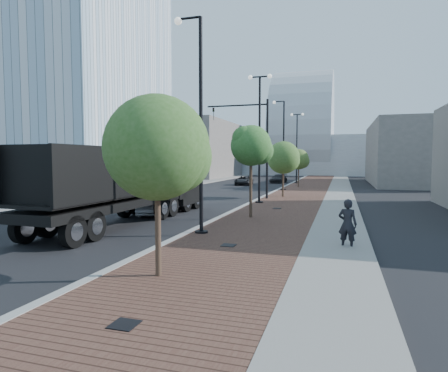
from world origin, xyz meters
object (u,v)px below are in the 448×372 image
(dark_car_mid, at_px, (244,180))
(pedestrian, at_px, (347,224))
(dump_truck, at_px, (147,189))
(white_sedan, at_px, (154,202))

(dark_car_mid, bearing_deg, pedestrian, -74.18)
(dump_truck, bearing_deg, dark_car_mid, 93.95)
(white_sedan, xyz_separation_m, dark_car_mid, (-1.16, 26.65, -0.12))
(dump_truck, relative_size, white_sedan, 3.29)
(dump_truck, bearing_deg, pedestrian, -22.98)
(white_sedan, bearing_deg, dark_car_mid, 72.35)
(white_sedan, distance_m, dark_car_mid, 26.67)
(white_sedan, bearing_deg, dump_truck, -98.85)
(dump_truck, distance_m, dark_car_mid, 27.97)
(white_sedan, height_order, pedestrian, pedestrian)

